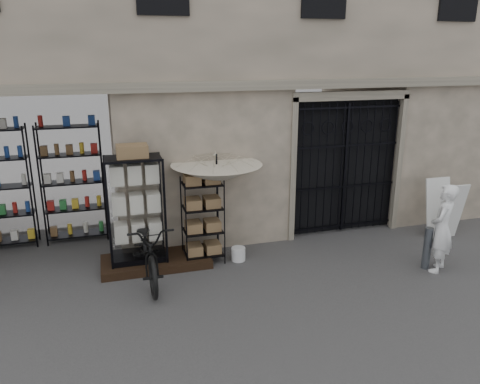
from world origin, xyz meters
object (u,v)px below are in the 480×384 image
object	(u,v)px
white_bucket	(238,254)
steel_bollard	(427,248)
bicycle	(150,278)
shopkeeper	(436,270)
easel_sign	(444,209)
display_cabinet	(136,215)
wire_rack	(203,221)
market_umbrella	(217,169)

from	to	relation	value
white_bucket	steel_bollard	world-z (taller)	steel_bollard
bicycle	shopkeeper	world-z (taller)	bicycle
easel_sign	bicycle	bearing A→B (deg)	-176.80
display_cabinet	bicycle	xyz separation A→B (m)	(0.13, -0.54, -1.02)
display_cabinet	white_bucket	xyz separation A→B (m)	(1.85, -0.26, -0.89)
bicycle	steel_bollard	bearing A→B (deg)	-13.13
shopkeeper	bicycle	bearing A→B (deg)	-51.20
wire_rack	white_bucket	bearing A→B (deg)	3.53
bicycle	steel_bollard	distance (m)	5.07
bicycle	easel_sign	size ratio (longest dim) A/B	1.73
wire_rack	shopkeeper	bearing A→B (deg)	-2.48
wire_rack	steel_bollard	bearing A→B (deg)	-1.56
display_cabinet	market_umbrella	distance (m)	1.70
market_umbrella	shopkeeper	distance (m)	4.47
bicycle	shopkeeper	bearing A→B (deg)	-14.22
display_cabinet	shopkeeper	world-z (taller)	display_cabinet
bicycle	market_umbrella	bearing A→B (deg)	22.66
market_umbrella	steel_bollard	world-z (taller)	market_umbrella
market_umbrella	shopkeeper	xyz separation A→B (m)	(3.71, -1.77, -1.76)
wire_rack	shopkeeper	size ratio (longest dim) A/B	1.00
shopkeeper	steel_bollard	bearing A→B (deg)	-79.65
bicycle	white_bucket	bearing A→B (deg)	7.84
display_cabinet	market_umbrella	bearing A→B (deg)	-0.17
white_bucket	steel_bollard	distance (m)	3.50
steel_bollard	easel_sign	distance (m)	1.78
display_cabinet	bicycle	world-z (taller)	display_cabinet
steel_bollard	easel_sign	bearing A→B (deg)	42.68
easel_sign	wire_rack	bearing A→B (deg)	178.38
display_cabinet	bicycle	bearing A→B (deg)	-79.96
white_bucket	shopkeeper	xyz separation A→B (m)	(3.39, -1.42, -0.13)
shopkeeper	easel_sign	bearing A→B (deg)	-169.44
display_cabinet	white_bucket	world-z (taller)	display_cabinet
wire_rack	steel_bollard	size ratio (longest dim) A/B	2.05
wire_rack	bicycle	distance (m)	1.42
market_umbrella	white_bucket	distance (m)	1.69
market_umbrella	shopkeeper	size ratio (longest dim) A/B	1.49
white_bucket	easel_sign	size ratio (longest dim) A/B	0.22
wire_rack	market_umbrella	size ratio (longest dim) A/B	0.67
market_umbrella	steel_bollard	distance (m)	4.15
steel_bollard	shopkeeper	distance (m)	0.45
wire_rack	market_umbrella	bearing A→B (deg)	46.02
bicycle	wire_rack	bearing A→B (deg)	21.90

